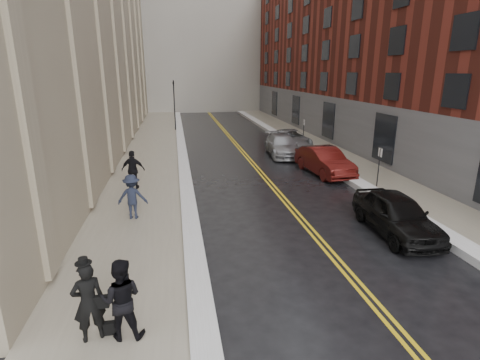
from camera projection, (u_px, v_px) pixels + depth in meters
name	position (u px, v px, depth m)	size (l,w,h in m)	color
ground	(271.00, 282.00, 11.29)	(160.00, 160.00, 0.00)	black
sidewalk_left	(149.00, 162.00, 25.66)	(4.00, 64.00, 0.15)	gray
sidewalk_right	(335.00, 155.00, 27.87)	(3.00, 64.00, 0.15)	gray
lane_stripe_a	(248.00, 159.00, 26.81)	(0.12, 64.00, 0.01)	gold
lane_stripe_b	(251.00, 159.00, 26.85)	(0.12, 64.00, 0.01)	gold
snow_ridge_left	(183.00, 160.00, 26.02)	(0.70, 60.80, 0.26)	white
snow_ridge_right	(311.00, 155.00, 27.55)	(0.85, 60.80, 0.30)	white
building_right	(399.00, 37.00, 33.38)	(14.00, 50.00, 18.00)	maroon
traffic_signal	(174.00, 101.00, 38.36)	(0.18, 0.15, 5.20)	black
parking_sign_near	(379.00, 164.00, 19.77)	(0.06, 0.35, 2.23)	black
parking_sign_far	(304.00, 130.00, 31.12)	(0.06, 0.35, 2.23)	black
car_black	(396.00, 214.00, 14.44)	(1.89, 4.69, 1.60)	black
car_maroon	(324.00, 161.00, 22.81)	(1.75, 5.01, 1.65)	#4A0F0D
car_silver_near	(282.00, 145.00, 27.92)	(2.12, 5.22, 1.51)	#929399
car_silver_far	(291.00, 138.00, 31.04)	(2.34, 5.08, 1.41)	gray
pedestrian_main	(88.00, 302.00, 8.41)	(0.71, 0.47, 1.95)	black
pedestrian_a	(121.00, 299.00, 8.50)	(0.96, 0.74, 1.97)	black
pedestrian_b	(132.00, 197.00, 15.53)	(1.22, 0.70, 1.89)	#1C2133
pedestrian_c	(133.00, 170.00, 19.44)	(1.19, 0.50, 2.03)	black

